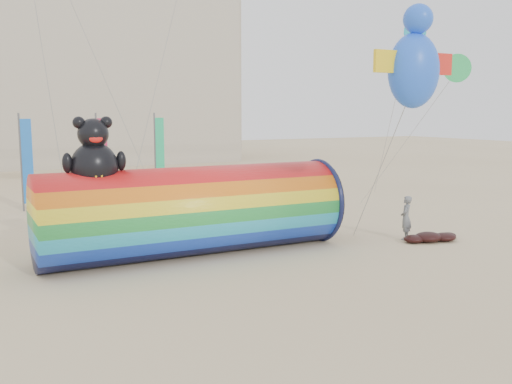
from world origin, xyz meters
name	(u,v)px	position (x,y,z in m)	size (l,w,h in m)	color
ground	(263,269)	(0.00, 0.00, 0.00)	(160.00, 160.00, 0.00)	#CCB58C
windsock_assembly	(194,208)	(-1.33, 2.98, 1.72)	(11.26, 3.43, 5.19)	red
kite_handler	(406,218)	(7.37, 1.24, 0.91)	(0.66, 0.44, 1.82)	slate
fabric_bundle	(431,237)	(8.05, 0.46, 0.17)	(2.62, 1.35, 0.41)	black
festival_banners	(99,158)	(-1.79, 16.68, 2.64)	(8.61, 2.18, 5.20)	#59595E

